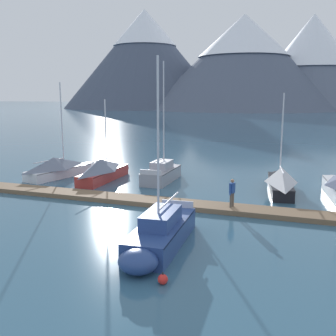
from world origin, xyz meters
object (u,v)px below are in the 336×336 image
at_px(sailboat_nearest_berth, 60,167).
at_px(sailboat_second_berth, 104,170).
at_px(sailboat_mid_dock_port, 164,172).
at_px(sailboat_mid_dock_starboard, 159,234).
at_px(sailboat_far_berth, 280,179).
at_px(person_on_dock, 232,191).
at_px(mooring_buoy_channel_marker, 163,279).

height_order(sailboat_nearest_berth, sailboat_second_berth, sailboat_nearest_berth).
height_order(sailboat_nearest_berth, sailboat_mid_dock_port, sailboat_mid_dock_port).
relative_size(sailboat_mid_dock_port, sailboat_mid_dock_starboard, 1.12).
bearing_deg(sailboat_second_berth, sailboat_far_berth, 1.67).
relative_size(sailboat_second_berth, sailboat_mid_dock_port, 0.79).
xyz_separation_m(sailboat_second_berth, person_on_dock, (11.19, -5.65, 0.39)).
xyz_separation_m(sailboat_far_berth, person_on_dock, (-2.61, -6.06, 0.38)).
xyz_separation_m(sailboat_second_berth, mooring_buoy_channel_marker, (10.07, -15.51, -0.68)).
bearing_deg(sailboat_second_berth, person_on_dock, -26.80).
bearing_deg(sailboat_far_berth, mooring_buoy_channel_marker, -103.21).
bearing_deg(sailboat_mid_dock_starboard, sailboat_mid_dock_port, 107.03).
xyz_separation_m(sailboat_nearest_berth, person_on_dock, (15.40, -5.96, 0.46)).
relative_size(sailboat_second_berth, person_on_dock, 4.39).
relative_size(sailboat_mid_dock_starboard, sailboat_far_berth, 1.10).
height_order(sailboat_mid_dock_starboard, sailboat_far_berth, sailboat_mid_dock_starboard).
bearing_deg(sailboat_far_berth, sailboat_second_berth, -178.33).
bearing_deg(sailboat_mid_dock_port, sailboat_second_berth, -161.20).
bearing_deg(person_on_dock, sailboat_second_berth, 153.20).
xyz_separation_m(sailboat_second_berth, sailboat_mid_dock_starboard, (8.85, -12.28, -0.21)).
height_order(sailboat_second_berth, sailboat_mid_dock_port, sailboat_mid_dock_port).
distance_m(sailboat_second_berth, mooring_buoy_channel_marker, 18.50).
relative_size(sailboat_nearest_berth, mooring_buoy_channel_marker, 17.06).
relative_size(sailboat_far_berth, person_on_dock, 4.55).
relative_size(sailboat_mid_dock_port, person_on_dock, 5.59).
relative_size(sailboat_mid_dock_starboard, person_on_dock, 5.01).
relative_size(sailboat_mid_dock_port, sailboat_far_berth, 1.23).
bearing_deg(sailboat_mid_dock_port, sailboat_nearest_berth, -171.82).
height_order(sailboat_second_berth, mooring_buoy_channel_marker, sailboat_second_berth).
height_order(sailboat_mid_dock_port, sailboat_mid_dock_starboard, sailboat_mid_dock_port).
distance_m(sailboat_nearest_berth, sailboat_mid_dock_port, 8.91).
bearing_deg(person_on_dock, sailboat_far_berth, 66.67).
xyz_separation_m(sailboat_mid_dock_port, mooring_buoy_channel_marker, (5.46, -17.08, -0.46)).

